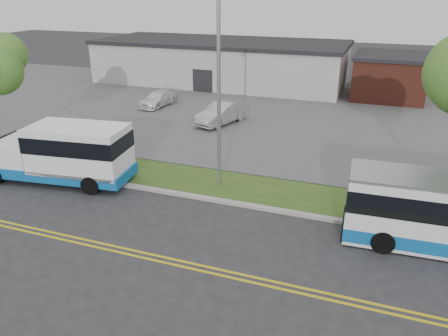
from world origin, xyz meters
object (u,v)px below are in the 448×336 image
at_px(shuttle_bus, 66,152).
at_px(pedestrian, 94,153).
at_px(parked_car_a, 221,113).
at_px(streetlight_near, 218,83).
at_px(parked_car_b, 158,99).

bearing_deg(shuttle_bus, pedestrian, 68.97).
relative_size(pedestrian, parked_car_a, 0.38).
distance_m(streetlight_near, parked_car_b, 17.33).
xyz_separation_m(shuttle_bus, parked_car_b, (-2.93, 15.10, -0.91)).
relative_size(streetlight_near, parked_car_a, 2.07).
bearing_deg(parked_car_a, pedestrian, -90.78).
height_order(streetlight_near, shuttle_bus, streetlight_near).
relative_size(streetlight_near, parked_car_b, 2.31).
bearing_deg(shuttle_bus, parked_car_b, 93.67).
xyz_separation_m(shuttle_bus, parked_car_a, (3.87, 12.14, -0.75)).
bearing_deg(streetlight_near, parked_car_a, 109.85).
relative_size(shuttle_bus, pedestrian, 4.62).
distance_m(streetlight_near, pedestrian, 8.29).
height_order(pedestrian, parked_car_b, pedestrian).
bearing_deg(shuttle_bus, parked_car_a, 65.02).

